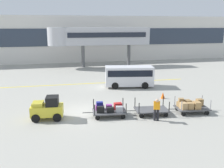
# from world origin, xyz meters

# --- Properties ---
(ground_plane) EXTENTS (120.00, 120.00, 0.00)m
(ground_plane) POSITION_xyz_m (0.00, 0.00, 0.00)
(ground_plane) COLOR #9E9B91
(apron_lead_line) EXTENTS (21.74, 0.68, 0.01)m
(apron_lead_line) POSITION_xyz_m (1.50, 9.05, 0.00)
(apron_lead_line) COLOR yellow
(apron_lead_line) RESTS_ON ground_plane
(terminal_building) EXTENTS (62.32, 2.51, 7.69)m
(terminal_building) POSITION_xyz_m (0.00, 25.98, 3.85)
(terminal_building) COLOR silver
(terminal_building) RESTS_ON ground_plane
(jet_bridge) EXTENTS (15.08, 3.00, 5.87)m
(jet_bridge) POSITION_xyz_m (4.17, 19.99, 4.52)
(jet_bridge) COLOR #B7B7BC
(jet_bridge) RESTS_ON ground_plane
(baggage_tug) EXTENTS (2.21, 1.43, 1.58)m
(baggage_tug) POSITION_xyz_m (-2.68, -0.73, 0.75)
(baggage_tug) COLOR gold
(baggage_tug) RESTS_ON ground_plane
(baggage_cart_lead) EXTENTS (3.06, 1.64, 1.10)m
(baggage_cart_lead) POSITION_xyz_m (1.46, -1.16, 0.50)
(baggage_cart_lead) COLOR #4C4C4F
(baggage_cart_lead) RESTS_ON ground_plane
(baggage_cart_middle) EXTENTS (3.06, 1.64, 1.10)m
(baggage_cart_middle) POSITION_xyz_m (4.43, -1.51, 0.35)
(baggage_cart_middle) COLOR #4C4C4F
(baggage_cart_middle) RESTS_ON ground_plane
(baggage_cart_tail) EXTENTS (3.06, 1.64, 1.10)m
(baggage_cart_tail) POSITION_xyz_m (7.33, -1.80, 0.54)
(baggage_cart_tail) COLOR #4C4C4F
(baggage_cart_tail) RESTS_ON ground_plane
(baggage_handler) EXTENTS (0.52, 0.53, 1.56)m
(baggage_handler) POSITION_xyz_m (4.29, -2.73, 0.87)
(baggage_handler) COLOR black
(baggage_handler) RESTS_ON ground_plane
(shuttle_van) EXTENTS (5.07, 2.74, 2.10)m
(shuttle_van) POSITION_xyz_m (5.32, 6.67, 1.23)
(shuttle_van) COLOR silver
(shuttle_van) RESTS_ON ground_plane
(safety_cone_near) EXTENTS (0.36, 0.36, 0.55)m
(safety_cone_near) POSITION_xyz_m (6.92, 1.99, 0.28)
(safety_cone_near) COLOR #EA590F
(safety_cone_near) RESTS_ON ground_plane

